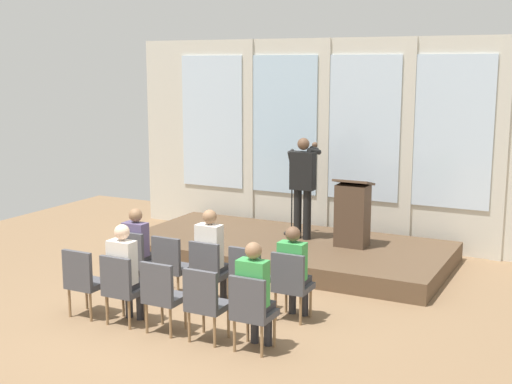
{
  "coord_description": "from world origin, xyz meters",
  "views": [
    {
      "loc": [
        4.79,
        -7.01,
        3.35
      ],
      "look_at": [
        0.05,
        2.31,
        1.41
      ],
      "focal_mm": 48.43,
      "sensor_mm": 36.0,
      "label": 1
    }
  ],
  "objects_px": {
    "mic_stand": "(292,216)",
    "audience_r0_c0": "(138,245)",
    "lectern": "(352,214)",
    "audience_r1_c4": "(255,290)",
    "chair_r0_c1": "(171,263)",
    "audience_r0_c2": "(211,252)",
    "chair_r0_c4": "(291,282)",
    "chair_r1_c1": "(122,285)",
    "audience_r0_c4": "(294,267)",
    "speaker": "(303,180)",
    "chair_r1_c3": "(205,300)",
    "chair_r0_c0": "(135,258)",
    "chair_r0_c2": "(208,269)",
    "chair_r1_c4": "(252,309)",
    "audience_r1_c1": "(125,269)",
    "chair_r1_c2": "(162,293)",
    "chair_r1_c0": "(84,279)",
    "chair_r0_c3": "(248,275)"
  },
  "relations": [
    {
      "from": "mic_stand",
      "to": "chair_r0_c3",
      "type": "relative_size",
      "value": 1.65
    },
    {
      "from": "chair_r0_c1",
      "to": "audience_r1_c4",
      "type": "xyz_separation_m",
      "value": [
        1.89,
        -1.05,
        0.2
      ]
    },
    {
      "from": "chair_r0_c2",
      "to": "chair_r1_c4",
      "type": "xyz_separation_m",
      "value": [
        1.26,
        -1.13,
        0.0
      ]
    },
    {
      "from": "audience_r1_c1",
      "to": "mic_stand",
      "type": "bearing_deg",
      "value": 83.25
    },
    {
      "from": "chair_r1_c1",
      "to": "chair_r1_c2",
      "type": "distance_m",
      "value": 0.63
    },
    {
      "from": "chair_r0_c1",
      "to": "chair_r0_c4",
      "type": "height_order",
      "value": "same"
    },
    {
      "from": "chair_r1_c3",
      "to": "chair_r1_c1",
      "type": "bearing_deg",
      "value": 180.0
    },
    {
      "from": "chair_r0_c1",
      "to": "audience_r0_c2",
      "type": "xyz_separation_m",
      "value": [
        0.63,
        0.08,
        0.23
      ]
    },
    {
      "from": "lectern",
      "to": "chair_r1_c1",
      "type": "relative_size",
      "value": 1.23
    },
    {
      "from": "mic_stand",
      "to": "speaker",
      "type": "bearing_deg",
      "value": -33.39
    },
    {
      "from": "lectern",
      "to": "chair_r1_c3",
      "type": "relative_size",
      "value": 1.23
    },
    {
      "from": "chair_r0_c1",
      "to": "chair_r1_c4",
      "type": "height_order",
      "value": "same"
    },
    {
      "from": "speaker",
      "to": "lectern",
      "type": "xyz_separation_m",
      "value": [
        0.94,
        -0.08,
        -0.48
      ]
    },
    {
      "from": "audience_r0_c4",
      "to": "chair_r1_c1",
      "type": "relative_size",
      "value": 1.35
    },
    {
      "from": "chair_r1_c0",
      "to": "audience_r1_c1",
      "type": "height_order",
      "value": "audience_r1_c1"
    },
    {
      "from": "chair_r1_c0",
      "to": "lectern",
      "type": "bearing_deg",
      "value": 59.39
    },
    {
      "from": "speaker",
      "to": "chair_r1_c0",
      "type": "height_order",
      "value": "speaker"
    },
    {
      "from": "speaker",
      "to": "mic_stand",
      "type": "relative_size",
      "value": 1.15
    },
    {
      "from": "audience_r0_c0",
      "to": "chair_r1_c2",
      "type": "height_order",
      "value": "audience_r0_c0"
    },
    {
      "from": "audience_r0_c2",
      "to": "audience_r1_c4",
      "type": "bearing_deg",
      "value": -41.79
    },
    {
      "from": "lectern",
      "to": "audience_r1_c4",
      "type": "bearing_deg",
      "value": -87.71
    },
    {
      "from": "audience_r0_c2",
      "to": "chair_r1_c3",
      "type": "distance_m",
      "value": 1.38
    },
    {
      "from": "speaker",
      "to": "chair_r1_c2",
      "type": "xyz_separation_m",
      "value": [
        -0.16,
        -4.08,
        -0.83
      ]
    },
    {
      "from": "speaker",
      "to": "chair_r0_c3",
      "type": "relative_size",
      "value": 1.9
    },
    {
      "from": "speaker",
      "to": "chair_r0_c1",
      "type": "height_order",
      "value": "speaker"
    },
    {
      "from": "audience_r0_c2",
      "to": "chair_r1_c2",
      "type": "height_order",
      "value": "audience_r0_c2"
    },
    {
      "from": "lectern",
      "to": "chair_r0_c1",
      "type": "bearing_deg",
      "value": -121.17
    },
    {
      "from": "mic_stand",
      "to": "chair_r0_c4",
      "type": "xyz_separation_m",
      "value": [
        1.4,
        -3.15,
        -0.12
      ]
    },
    {
      "from": "chair_r0_c1",
      "to": "audience_r0_c2",
      "type": "relative_size",
      "value": 0.68
    },
    {
      "from": "chair_r0_c3",
      "to": "chair_r1_c2",
      "type": "height_order",
      "value": "same"
    },
    {
      "from": "audience_r0_c2",
      "to": "chair_r0_c3",
      "type": "bearing_deg",
      "value": -7.1
    },
    {
      "from": "chair_r0_c0",
      "to": "audience_r0_c4",
      "type": "distance_m",
      "value": 2.53
    },
    {
      "from": "chair_r0_c2",
      "to": "chair_r0_c3",
      "type": "relative_size",
      "value": 1.0
    },
    {
      "from": "speaker",
      "to": "lectern",
      "type": "height_order",
      "value": "speaker"
    },
    {
      "from": "mic_stand",
      "to": "audience_r0_c0",
      "type": "bearing_deg",
      "value": -110.22
    },
    {
      "from": "chair_r0_c3",
      "to": "chair_r1_c1",
      "type": "height_order",
      "value": "same"
    },
    {
      "from": "chair_r0_c4",
      "to": "chair_r1_c1",
      "type": "bearing_deg",
      "value": -149.15
    },
    {
      "from": "lectern",
      "to": "chair_r0_c1",
      "type": "distance_m",
      "value": 3.37
    },
    {
      "from": "chair_r0_c1",
      "to": "chair_r1_c0",
      "type": "height_order",
      "value": "same"
    },
    {
      "from": "chair_r0_c4",
      "to": "mic_stand",
      "type": "bearing_deg",
      "value": 113.93
    },
    {
      "from": "mic_stand",
      "to": "audience_r1_c4",
      "type": "height_order",
      "value": "mic_stand"
    },
    {
      "from": "lectern",
      "to": "audience_r0_c4",
      "type": "bearing_deg",
      "value": -86.78
    },
    {
      "from": "audience_r0_c0",
      "to": "chair_r0_c1",
      "type": "relative_size",
      "value": 1.35
    },
    {
      "from": "chair_r1_c1",
      "to": "audience_r1_c1",
      "type": "bearing_deg",
      "value": 90.0
    },
    {
      "from": "lectern",
      "to": "audience_r1_c1",
      "type": "xyz_separation_m",
      "value": [
        -1.74,
        -3.92,
        -0.13
      ]
    },
    {
      "from": "audience_r0_c4",
      "to": "audience_r1_c4",
      "type": "xyz_separation_m",
      "value": [
        0.0,
        -1.13,
        0.03
      ]
    },
    {
      "from": "lectern",
      "to": "audience_r0_c2",
      "type": "distance_m",
      "value": 3.0
    },
    {
      "from": "chair_r0_c1",
      "to": "audience_r0_c4",
      "type": "distance_m",
      "value": 1.9
    },
    {
      "from": "mic_stand",
      "to": "chair_r1_c2",
      "type": "relative_size",
      "value": 1.65
    },
    {
      "from": "chair_r0_c0",
      "to": "chair_r1_c0",
      "type": "relative_size",
      "value": 1.0
    }
  ]
}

